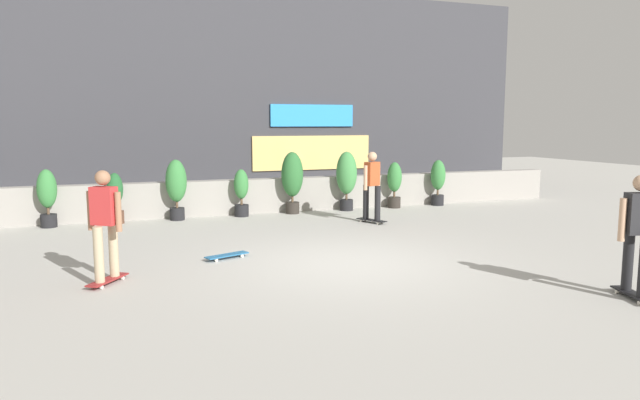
# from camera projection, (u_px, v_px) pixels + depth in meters

# --- Properties ---
(ground_plane) EXTENTS (48.00, 48.00, 0.00)m
(ground_plane) POSITION_uv_depth(u_px,v_px,m) (350.00, 263.00, 9.91)
(ground_plane) COLOR #B2AFA8
(planter_wall) EXTENTS (18.00, 0.40, 0.90)m
(planter_wall) POSITION_uv_depth(u_px,v_px,m) (261.00, 196.00, 15.43)
(planter_wall) COLOR gray
(planter_wall) RESTS_ON ground
(building_backdrop) EXTENTS (20.00, 2.08, 6.50)m
(building_backdrop) POSITION_uv_depth(u_px,v_px,m) (229.00, 95.00, 18.78)
(building_backdrop) COLOR #38383D
(building_backdrop) RESTS_ON ground
(potted_plant_0) EXTENTS (0.43, 0.43, 1.33)m
(potted_plant_0) POSITION_uv_depth(u_px,v_px,m) (47.00, 195.00, 13.21)
(potted_plant_0) COLOR black
(potted_plant_0) RESTS_ON ground
(potted_plant_1) EXTENTS (0.37, 0.37, 1.20)m
(potted_plant_1) POSITION_uv_depth(u_px,v_px,m) (115.00, 197.00, 13.73)
(potted_plant_1) COLOR brown
(potted_plant_1) RESTS_ON ground
(potted_plant_2) EXTENTS (0.51, 0.51, 1.49)m
(potted_plant_2) POSITION_uv_depth(u_px,v_px,m) (176.00, 185.00, 14.18)
(potted_plant_2) COLOR black
(potted_plant_2) RESTS_ON ground
(potted_plant_3) EXTENTS (0.37, 0.37, 1.20)m
(potted_plant_3) POSITION_uv_depth(u_px,v_px,m) (241.00, 191.00, 14.77)
(potted_plant_3) COLOR black
(potted_plant_3) RESTS_ON ground
(potted_plant_4) EXTENTS (0.57, 0.57, 1.62)m
(potted_plant_4) POSITION_uv_depth(u_px,v_px,m) (292.00, 177.00, 15.19)
(potted_plant_4) COLOR #2D2823
(potted_plant_4) RESTS_ON ground
(potted_plant_5) EXTENTS (0.56, 0.56, 1.60)m
(potted_plant_5) POSITION_uv_depth(u_px,v_px,m) (347.00, 176.00, 15.72)
(potted_plant_5) COLOR black
(potted_plant_5) RESTS_ON ground
(potted_plant_6) EXTENTS (0.41, 0.41, 1.28)m
(potted_plant_6) POSITION_uv_depth(u_px,v_px,m) (394.00, 183.00, 16.26)
(potted_plant_6) COLOR #2D2823
(potted_plant_6) RESTS_ON ground
(potted_plant_7) EXTENTS (0.42, 0.42, 1.31)m
(potted_plant_7) POSITION_uv_depth(u_px,v_px,m) (438.00, 180.00, 16.74)
(potted_plant_7) COLOR black
(potted_plant_7) RESTS_ON ground
(skater_by_wall_left) EXTENTS (0.52, 0.81, 1.70)m
(skater_by_wall_left) POSITION_uv_depth(u_px,v_px,m) (372.00, 184.00, 13.77)
(skater_by_wall_left) COLOR black
(skater_by_wall_left) RESTS_ON ground
(skater_by_wall_right) EXTENTS (0.63, 0.77, 1.70)m
(skater_by_wall_right) POSITION_uv_depth(u_px,v_px,m) (105.00, 222.00, 8.51)
(skater_by_wall_right) COLOR maroon
(skater_by_wall_right) RESTS_ON ground
(skater_far_right) EXTENTS (0.54, 0.82, 1.70)m
(skater_far_right) POSITION_uv_depth(u_px,v_px,m) (638.00, 231.00, 7.79)
(skater_far_right) COLOR black
(skater_far_right) RESTS_ON ground
(skateboard_near_camera) EXTENTS (0.82, 0.46, 0.08)m
(skateboard_near_camera) POSITION_uv_depth(u_px,v_px,m) (227.00, 255.00, 10.22)
(skateboard_near_camera) COLOR #266699
(skateboard_near_camera) RESTS_ON ground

